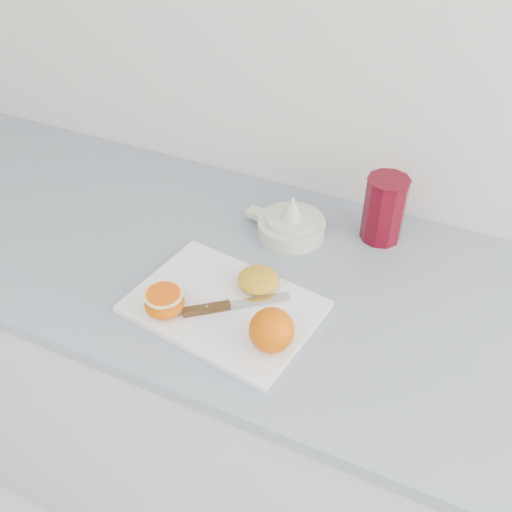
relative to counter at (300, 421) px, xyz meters
The scene contains 8 objects.
counter is the anchor object (origin of this frame).
cutting_board 0.48m from the counter, 133.10° to the right, with size 0.32×0.23×0.01m, color white.
whole_orange 0.53m from the counter, 91.27° to the right, with size 0.07×0.07×0.07m.
half_orange 0.55m from the counter, 137.69° to the right, with size 0.07×0.07×0.04m.
squeezed_shell 0.48m from the counter, 144.85° to the right, with size 0.08×0.08×0.03m.
paring_knife 0.50m from the counter, 130.76° to the right, with size 0.16×0.13×0.01m.
citrus_juicer 0.50m from the counter, 127.33° to the left, with size 0.18×0.14×0.09m.
red_tumbler 0.55m from the counter, 68.99° to the left, with size 0.09×0.09×0.14m.
Camera 1 is at (0.44, 0.94, 1.62)m, focal length 40.00 mm.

